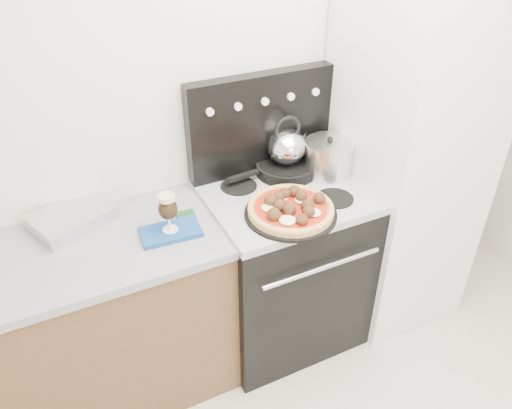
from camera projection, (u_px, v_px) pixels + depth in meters
room_shell at (406, 246)px, 1.53m from camera, size 3.52×3.01×2.52m
base_cabinet at (69, 337)px, 2.28m from camera, size 1.45×0.60×0.86m
countertop at (45, 262)px, 2.03m from camera, size 1.48×0.63×0.04m
stove_body at (283, 268)px, 2.66m from camera, size 0.76×0.65×0.88m
cooktop at (286, 196)px, 2.41m from camera, size 0.76×0.65×0.04m
backguard at (260, 123)px, 2.46m from camera, size 0.76×0.08×0.50m
fridge at (405, 159)px, 2.62m from camera, size 0.64×0.68×1.90m
foil_sheet at (72, 218)px, 2.20m from camera, size 0.40×0.35×0.07m
oven_mitt at (171, 232)px, 2.15m from camera, size 0.27×0.17×0.02m
beer_glass at (168, 213)px, 2.09m from camera, size 0.11×0.11×0.18m
pizza_pan at (291, 214)px, 2.24m from camera, size 0.46×0.46×0.01m
pizza at (291, 207)px, 2.22m from camera, size 0.49×0.49×0.06m
skillet at (286, 168)px, 2.54m from camera, size 0.34×0.34×0.06m
tea_kettle at (287, 144)px, 2.46m from camera, size 0.24×0.24×0.21m
stock_pot at (328, 159)px, 2.50m from camera, size 0.29×0.29×0.17m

